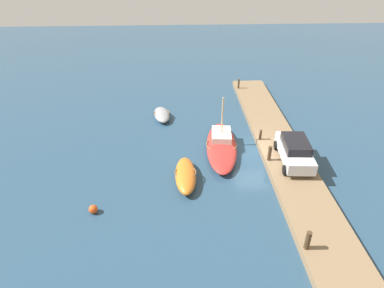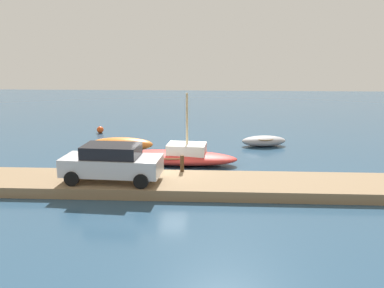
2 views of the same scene
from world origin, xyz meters
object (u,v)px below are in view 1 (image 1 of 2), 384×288
at_px(sailboat_red, 221,145).
at_px(mooring_post_west, 308,240).
at_px(mooring_post_mid_west, 270,153).
at_px(mooring_post_east, 239,84).
at_px(parked_car, 295,150).
at_px(dinghy_grey, 162,115).
at_px(marker_buoy, 93,209).
at_px(rowboat_orange, 186,175).
at_px(mooring_post_mid_east, 260,135).

distance_m(sailboat_red, mooring_post_west, 10.36).
bearing_deg(mooring_post_west, sailboat_red, 16.82).
height_order(mooring_post_mid_west, mooring_post_east, mooring_post_mid_west).
distance_m(mooring_post_west, mooring_post_east, 20.62).
xyz_separation_m(sailboat_red, parked_car, (-2.38, -4.60, 0.89)).
xyz_separation_m(dinghy_grey, marker_buoy, (-11.71, 3.57, -0.09)).
distance_m(mooring_post_mid_west, marker_buoy, 11.89).
bearing_deg(sailboat_red, rowboat_orange, 147.53).
relative_size(rowboat_orange, mooring_post_mid_west, 3.70).
distance_m(mooring_post_west, parked_car, 7.70).
distance_m(dinghy_grey, mooring_post_mid_west, 10.65).
distance_m(sailboat_red, mooring_post_mid_east, 3.08).
bearing_deg(mooring_post_mid_west, mooring_post_west, 180.00).
height_order(rowboat_orange, dinghy_grey, rowboat_orange).
relative_size(rowboat_orange, mooring_post_east, 4.18).
bearing_deg(dinghy_grey, mooring_post_mid_east, -131.55).
bearing_deg(sailboat_red, mooring_post_west, -158.20).
bearing_deg(rowboat_orange, mooring_post_west, -137.48).
distance_m(mooring_post_mid_east, parked_car, 3.43).
distance_m(rowboat_orange, parked_car, 7.50).
bearing_deg(mooring_post_east, parked_car, -173.01).
bearing_deg(marker_buoy, mooring_post_mid_east, -57.85).
relative_size(mooring_post_west, mooring_post_east, 1.12).
bearing_deg(mooring_post_west, mooring_post_mid_west, 0.00).
height_order(dinghy_grey, mooring_post_west, mooring_post_west).
bearing_deg(sailboat_red, parked_car, -112.37).
relative_size(dinghy_grey, mooring_post_mid_east, 3.86).
relative_size(mooring_post_west, mooring_post_mid_east, 1.33).
distance_m(mooring_post_mid_west, mooring_post_mid_east, 2.78).
distance_m(sailboat_red, mooring_post_east, 11.14).
height_order(sailboat_red, mooring_post_mid_west, sailboat_red).
bearing_deg(dinghy_grey, mooring_post_west, -163.14).
bearing_deg(mooring_post_east, mooring_post_mid_east, 180.00).
distance_m(sailboat_red, mooring_post_mid_west, 3.74).
bearing_deg(mooring_post_west, dinghy_grey, 26.30).
xyz_separation_m(rowboat_orange, mooring_post_west, (-6.30, -5.75, 0.56)).
xyz_separation_m(mooring_post_east, marker_buoy, (-17.08, 11.10, -0.68)).
bearing_deg(mooring_post_east, dinghy_grey, 125.54).
height_order(mooring_post_west, mooring_post_east, mooring_post_west).
relative_size(rowboat_orange, mooring_post_west, 3.73).
bearing_deg(parked_car, mooring_post_east, 10.76).
height_order(dinghy_grey, parked_car, parked_car).
bearing_deg(parked_car, dinghy_grey, 53.59).
relative_size(mooring_post_mid_west, marker_buoy, 2.10).
bearing_deg(rowboat_orange, mooring_post_east, -21.71).
xyz_separation_m(mooring_post_west, mooring_post_east, (20.62, 0.00, -0.06)).
relative_size(rowboat_orange, marker_buoy, 7.75).
relative_size(mooring_post_east, marker_buoy, 1.85).
distance_m(dinghy_grey, mooring_post_east, 9.27).
height_order(dinghy_grey, mooring_post_east, mooring_post_east).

